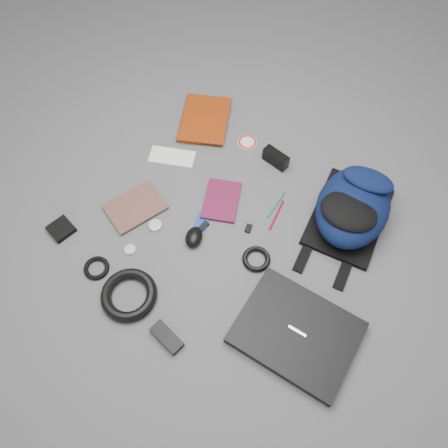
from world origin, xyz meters
The scene contains 22 objects.
ground centered at (0.00, 0.00, 0.00)m, with size 4.00×4.00×0.00m, color #4F4F51.
backpack centered at (0.40, 0.28, 0.09)m, with size 0.29×0.42×0.17m, color black, non-canonical shape.
laptop centered at (0.43, -0.24, 0.02)m, with size 0.39×0.31×0.04m, color black.
textbook_red centered at (-0.44, 0.38, 0.02)m, with size 0.21×0.28×0.03m, color maroon.
comic_book centered at (-0.42, -0.07, 0.01)m, with size 0.16×0.22×0.02m, color #BB550D.
envelope centered at (-0.37, 0.18, 0.00)m, with size 0.19×0.09×0.00m, color white.
dvd_case centered at (-0.07, 0.10, 0.01)m, with size 0.14×0.19×0.02m, color #490E26.
compact_camera centered at (0.03, 0.38, 0.03)m, with size 0.11×0.04×0.06m, color black.
sticker_disc centered at (-0.12, 0.42, 0.00)m, with size 0.08×0.08×0.00m, color white.
pen_teal centered at (0.13, 0.19, 0.00)m, with size 0.01×0.01×0.14m, color #0C7371.
pen_red centered at (0.16, 0.15, 0.00)m, with size 0.01×0.01×0.15m, color maroon.
id_badge centered at (-0.08, -0.03, 0.00)m, with size 0.05×0.08×0.00m, color #1531A3.
usb_black centered at (-0.07, -0.05, 0.01)m, with size 0.02×0.06×0.01m, color black.
key_fob centered at (0.09, 0.04, 0.01)m, with size 0.02×0.04×0.01m, color black.
mouse centered at (-0.07, -0.11, 0.02)m, with size 0.06×0.09×0.05m, color black.
headphone_left centered at (-0.23, -0.13, 0.01)m, with size 0.05×0.05×0.01m, color silver.
headphone_right centered at (-0.26, -0.27, 0.01)m, with size 0.04×0.04×0.01m, color silver.
cable_coil centered at (0.18, -0.06, 0.01)m, with size 0.11×0.11×0.02m, color black.
power_brick centered at (0.05, -0.48, 0.01)m, with size 0.12×0.05×0.03m, color black.
power_cord_coil centered at (-0.15, -0.42, 0.02)m, with size 0.20×0.20×0.04m, color black.
pouch centered at (-0.54, -0.33, 0.01)m, with size 0.09×0.09×0.02m, color black.
earbud_coil centered at (-0.32, -0.39, 0.01)m, with size 0.10×0.10×0.02m, color black.
Camera 1 is at (0.41, -0.72, 1.50)m, focal length 35.00 mm.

